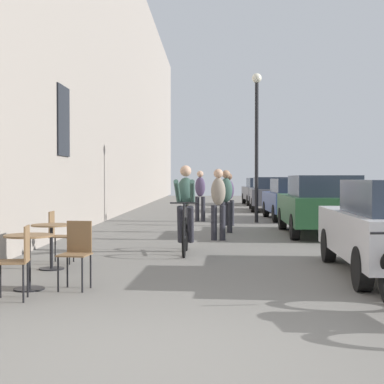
{
  "coord_description": "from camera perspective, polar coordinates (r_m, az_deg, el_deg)",
  "views": [
    {
      "loc": [
        0.39,
        -4.78,
        1.46
      ],
      "look_at": [
        -0.12,
        11.37,
        1.08
      ],
      "focal_mm": 54.93,
      "sensor_mm": 36.0,
      "label": 1
    }
  ],
  "objects": [
    {
      "name": "parked_car_second",
      "position": [
        15.42,
        12.35,
        -1.16
      ],
      "size": [
        1.88,
        4.32,
        1.53
      ],
      "color": "#23512D",
      "rests_on": "ground_plane"
    },
    {
      "name": "parked_car_fifth",
      "position": [
        32.44,
        6.68,
        0.11
      ],
      "size": [
        1.87,
        4.2,
        1.48
      ],
      "color": "#595960",
      "rests_on": "ground_plane"
    },
    {
      "name": "cafe_table_near",
      "position": [
        7.98,
        -15.56,
        -5.44
      ],
      "size": [
        0.64,
        0.64,
        0.72
      ],
      "color": "black",
      "rests_on": "ground_plane"
    },
    {
      "name": "pedestrian_far",
      "position": [
        18.04,
        3.57,
        -0.4
      ],
      "size": [
        0.38,
        0.3,
        1.62
      ],
      "color": "#26262D",
      "rests_on": "ground_plane"
    },
    {
      "name": "pedestrian_near",
      "position": [
        13.77,
        2.57,
        -0.78
      ],
      "size": [
        0.35,
        0.25,
        1.68
      ],
      "color": "#26262D",
      "rests_on": "ground_plane"
    },
    {
      "name": "cafe_table_mid",
      "position": [
        9.67,
        -13.5,
        -4.25
      ],
      "size": [
        0.64,
        0.64,
        0.72
      ],
      "color": "black",
      "rests_on": "ground_plane"
    },
    {
      "name": "parked_car_fourth",
      "position": [
        26.42,
        7.61,
        -0.14
      ],
      "size": [
        1.91,
        4.29,
        1.5
      ],
      "color": "#595960",
      "rests_on": "ground_plane"
    },
    {
      "name": "cafe_chair_mid_toward_street",
      "position": [
        10.34,
        -12.91,
        -3.91
      ],
      "size": [
        0.39,
        0.39,
        0.89
      ],
      "color": "black",
      "rests_on": "ground_plane"
    },
    {
      "name": "cafe_chair_near_toward_wall",
      "position": [
        7.9,
        -11.14,
        -5.52
      ],
      "size": [
        0.43,
        0.43,
        0.89
      ],
      "color": "black",
      "rests_on": "ground_plane"
    },
    {
      "name": "pedestrian_mid",
      "position": [
        15.68,
        3.33,
        -0.53
      ],
      "size": [
        0.36,
        0.27,
        1.68
      ],
      "color": "#26262D",
      "rests_on": "ground_plane"
    },
    {
      "name": "ground_plane",
      "position": [
        5.01,
        -2.87,
        -15.55
      ],
      "size": [
        88.0,
        88.0,
        0.0
      ],
      "primitive_type": "plane",
      "color": "slate"
    },
    {
      "name": "pedestrian_furthest",
      "position": [
        19.78,
        0.8,
        -0.08
      ],
      "size": [
        0.36,
        0.27,
        1.71
      ],
      "color": "#26262D",
      "rests_on": "ground_plane"
    },
    {
      "name": "cyclist_on_bicycle",
      "position": [
        11.45,
        -0.64,
        -1.9
      ],
      "size": [
        0.52,
        1.76,
        1.74
      ],
      "color": "black",
      "rests_on": "ground_plane"
    },
    {
      "name": "building_facade_left",
      "position": [
        19.63,
        -9.8,
        13.83
      ],
      "size": [
        0.54,
        68.0,
        11.42
      ],
      "color": "gray",
      "rests_on": "ground_plane"
    },
    {
      "name": "cafe_chair_near_toward_street",
      "position": [
        7.34,
        -16.54,
        -6.07
      ],
      "size": [
        0.43,
        0.43,
        0.89
      ],
      "color": "black",
      "rests_on": "ground_plane"
    },
    {
      "name": "parked_car_third",
      "position": [
        20.85,
        9.75,
        -0.62
      ],
      "size": [
        1.79,
        4.09,
        1.44
      ],
      "color": "#384C84",
      "rests_on": "ground_plane"
    },
    {
      "name": "street_lamp",
      "position": [
        19.49,
        6.3,
        6.2
      ],
      "size": [
        0.32,
        0.32,
        4.9
      ],
      "color": "black",
      "rests_on": "ground_plane"
    }
  ]
}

